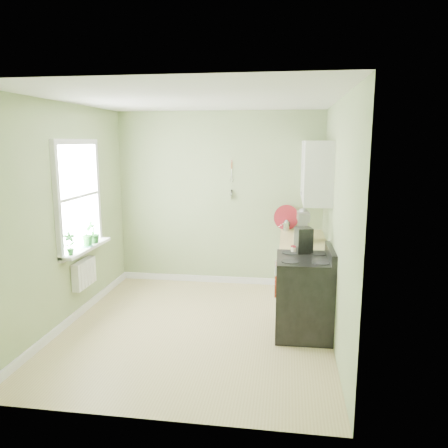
# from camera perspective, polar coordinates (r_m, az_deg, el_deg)

# --- Properties ---
(floor) EXTENTS (3.20, 3.60, 0.02)m
(floor) POSITION_cam_1_polar(r_m,az_deg,el_deg) (5.48, -3.61, -13.51)
(floor) COLOR tan
(floor) RESTS_ON ground
(ceiling) EXTENTS (3.20, 3.60, 0.02)m
(ceiling) POSITION_cam_1_polar(r_m,az_deg,el_deg) (5.02, -3.99, 16.09)
(ceiling) COLOR white
(ceiling) RESTS_ON wall_back
(wall_back) EXTENTS (3.20, 0.02, 2.70)m
(wall_back) POSITION_cam_1_polar(r_m,az_deg,el_deg) (6.84, -0.64, 3.25)
(wall_back) COLOR #99AC75
(wall_back) RESTS_ON floor
(wall_left) EXTENTS (0.02, 3.60, 2.70)m
(wall_left) POSITION_cam_1_polar(r_m,az_deg,el_deg) (5.64, -20.02, 1.00)
(wall_left) COLOR #99AC75
(wall_left) RESTS_ON floor
(wall_right) EXTENTS (0.02, 3.60, 2.70)m
(wall_right) POSITION_cam_1_polar(r_m,az_deg,el_deg) (5.00, 14.56, 0.15)
(wall_right) COLOR #99AC75
(wall_right) RESTS_ON floor
(base_cabinets) EXTENTS (0.60, 1.60, 0.87)m
(base_cabinets) POSITION_cam_1_polar(r_m,az_deg,el_deg) (6.16, 10.29, -6.47)
(base_cabinets) COLOR white
(base_cabinets) RESTS_ON floor
(countertop) EXTENTS (0.64, 1.60, 0.04)m
(countertop) POSITION_cam_1_polar(r_m,az_deg,el_deg) (6.05, 10.34, -2.34)
(countertop) COLOR #DECB87
(countertop) RESTS_ON base_cabinets
(upper_cabinets) EXTENTS (0.35, 1.40, 0.80)m
(upper_cabinets) POSITION_cam_1_polar(r_m,az_deg,el_deg) (6.01, 11.91, 6.79)
(upper_cabinets) COLOR white
(upper_cabinets) RESTS_ON wall_right
(window) EXTENTS (0.06, 1.14, 1.44)m
(window) POSITION_cam_1_polar(r_m,az_deg,el_deg) (5.86, -18.54, 3.42)
(window) COLOR white
(window) RESTS_ON wall_left
(window_sill) EXTENTS (0.18, 1.14, 0.04)m
(window_sill) POSITION_cam_1_polar(r_m,az_deg,el_deg) (5.94, -17.52, -3.00)
(window_sill) COLOR white
(window_sill) RESTS_ON wall_left
(radiator) EXTENTS (0.12, 0.50, 0.35)m
(radiator) POSITION_cam_1_polar(r_m,az_deg,el_deg) (6.00, -17.81, -6.16)
(radiator) COLOR white
(radiator) RESTS_ON wall_left
(wall_utensils) EXTENTS (0.02, 0.14, 0.58)m
(wall_utensils) POSITION_cam_1_polar(r_m,az_deg,el_deg) (6.76, 1.00, 4.99)
(wall_utensils) COLOR #DECB87
(wall_utensils) RESTS_ON wall_back
(stove) EXTENTS (0.68, 0.77, 1.05)m
(stove) POSITION_cam_1_polar(r_m,az_deg,el_deg) (5.25, 10.39, -9.15)
(stove) COLOR black
(stove) RESTS_ON floor
(stand_mixer) EXTENTS (0.24, 0.38, 0.44)m
(stand_mixer) POSITION_cam_1_polar(r_m,az_deg,el_deg) (5.98, 10.26, -0.47)
(stand_mixer) COLOR #B2B2B7
(stand_mixer) RESTS_ON countertop
(kettle) EXTENTS (0.17, 0.10, 0.17)m
(kettle) POSITION_cam_1_polar(r_m,az_deg,el_deg) (6.65, 8.11, -0.17)
(kettle) COLOR silver
(kettle) RESTS_ON countertop
(coffee_maker) EXTENTS (0.23, 0.24, 0.32)m
(coffee_maker) POSITION_cam_1_polar(r_m,az_deg,el_deg) (5.33, 10.32, -2.23)
(coffee_maker) COLOR black
(coffee_maker) RESTS_ON countertop
(red_tray) EXTENTS (0.39, 0.16, 0.38)m
(red_tray) POSITION_cam_1_polar(r_m,az_deg,el_deg) (6.71, 8.15, 0.86)
(red_tray) COLOR #A5202B
(red_tray) RESTS_ON countertop
(jar) EXTENTS (0.08, 0.08, 0.09)m
(jar) POSITION_cam_1_polar(r_m,az_deg,el_deg) (5.35, 9.13, -3.30)
(jar) COLOR beige
(jar) RESTS_ON countertop
(plant_a) EXTENTS (0.18, 0.17, 0.28)m
(plant_a) POSITION_cam_1_polar(r_m,az_deg,el_deg) (5.52, -19.53, -2.44)
(plant_a) COLOR #216823
(plant_a) RESTS_ON window_sill
(plant_b) EXTENTS (0.16, 0.19, 0.33)m
(plant_b) POSITION_cam_1_polar(r_m,az_deg,el_deg) (5.94, -17.37, -1.19)
(plant_b) COLOR #216823
(plant_b) RESTS_ON window_sill
(plant_c) EXTENTS (0.15, 0.15, 0.27)m
(plant_c) POSITION_cam_1_polar(r_m,az_deg,el_deg) (6.09, -16.66, -1.12)
(plant_c) COLOR #216823
(plant_c) RESTS_ON window_sill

